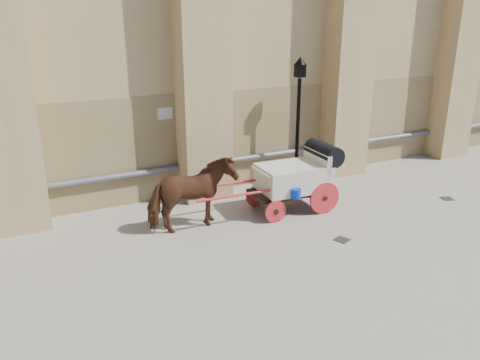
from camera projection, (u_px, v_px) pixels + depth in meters
ground at (302, 237)px, 11.24m from camera, size 90.00×90.00×0.00m
horse at (192, 195)px, 11.39m from camera, size 2.20×1.10×1.81m
carriage at (298, 175)px, 12.65m from camera, size 4.15×1.50×1.79m
street_lamp at (298, 119)px, 14.07m from camera, size 0.37×0.37×3.95m
drain_grate_near at (342, 240)px, 11.10m from camera, size 0.42×0.42×0.01m
drain_grate_far at (447, 199)px, 13.65m from camera, size 0.41×0.41×0.01m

